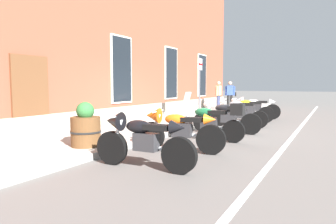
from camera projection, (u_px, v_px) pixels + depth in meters
The scene contains 15 objects.
ground_plane at pixel (190, 130), 10.18m from camera, with size 140.00×140.00×0.00m, color #565451.
sidewalk at pixel (154, 125), 10.86m from camera, with size 29.63×2.86×0.14m, color gray.
lane_stripe at pixel (291, 138), 8.64m from camera, with size 29.63×0.12×0.01m, color silver.
brick_pub_facade at pixel (53, 12), 12.88m from camera, with size 23.63×7.31×9.26m.
motorcycle_black_sport at pixel (140, 138), 5.48m from camera, with size 0.62×2.05×1.02m.
motorcycle_orange_sport at pixel (177, 128), 6.86m from camera, with size 0.64×2.08×0.99m.
motorcycle_green_touring at pixel (211, 121), 8.19m from camera, with size 0.62×2.05×1.33m.
motorcycle_black_naked at pixel (226, 118), 9.52m from camera, with size 0.64×2.15×0.99m.
motorcycle_grey_naked at pixel (238, 113), 10.97m from camera, with size 0.62×2.07×1.01m.
motorcycle_yellow_naked at pixel (248, 110), 12.45m from camera, with size 0.67×2.05×0.98m.
motorcycle_white_sport at pixel (253, 107), 13.68m from camera, with size 0.69×2.17×1.00m.
pedestrian_tan_coat at pixel (218, 94), 17.22m from camera, with size 0.66×0.22×1.59m.
pedestrian_blue_top at pixel (230, 93), 17.69m from camera, with size 0.37×0.63×1.60m.
parking_sign at pixel (200, 80), 11.83m from camera, with size 0.36×0.07×2.44m.
barrel_planter at pixel (86, 128), 6.80m from camera, with size 0.69×0.69×1.00m.
Camera 1 is at (-9.19, -4.23, 1.52)m, focal length 32.30 mm.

